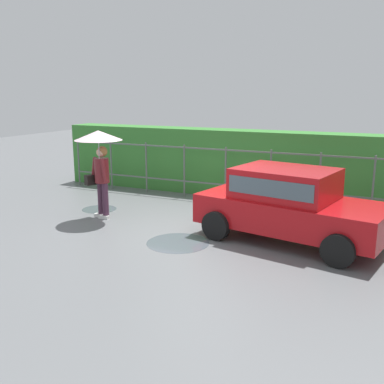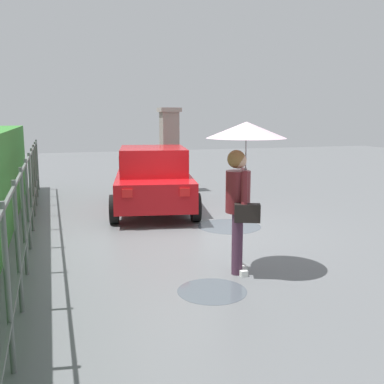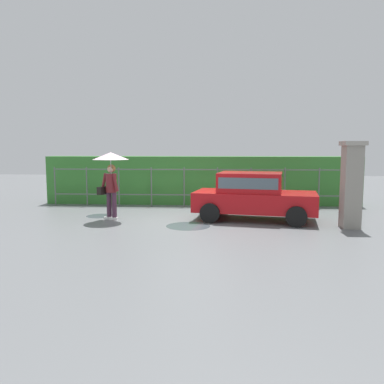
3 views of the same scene
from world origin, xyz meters
name	(u,v)px [view 3 (image 3 of 3)]	position (x,y,z in m)	size (l,w,h in m)	color
ground_plane	(190,220)	(0.00, 0.00, 0.00)	(40.00, 40.00, 0.00)	slate
car	(253,194)	(1.96, 0.15, 0.80)	(3.95, 2.41, 1.48)	#B71116
pedestrian	(111,168)	(-2.44, -0.14, 1.62)	(1.10, 1.10, 2.10)	#47283D
gate_pillar	(351,184)	(4.56, -0.94, 1.24)	(0.60, 0.60, 2.42)	gray
fence_section	(201,185)	(0.22, 2.77, 0.83)	(11.42, 0.05, 1.50)	#59605B
hedge_row	(202,180)	(0.22, 3.58, 0.95)	(12.37, 0.90, 1.90)	#387F33
puddle_near	(188,226)	(0.01, -0.97, 0.00)	(1.27, 1.27, 0.00)	#4C545B
puddle_far	(100,216)	(-3.02, 0.52, 0.00)	(0.88, 0.88, 0.00)	#4C545B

